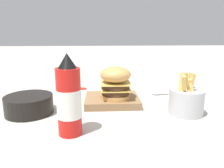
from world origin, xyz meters
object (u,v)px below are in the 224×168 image
at_px(fries_basket, 186,101).
at_px(serving_board, 112,100).
at_px(burger, 115,82).
at_px(ketchup_bottle, 69,99).
at_px(side_bowl, 29,104).
at_px(spoon, 163,94).

bearing_deg(fries_basket, serving_board, -26.54).
bearing_deg(burger, fries_basket, 155.38).
xyz_separation_m(burger, ketchup_bottle, (0.14, 0.23, 0.01)).
height_order(burger, fries_basket, same).
distance_m(serving_board, burger, 0.08).
height_order(burger, ketchup_bottle, ketchup_bottle).
xyz_separation_m(serving_board, burger, (-0.01, 0.02, 0.07)).
relative_size(side_bowl, spoon, 1.01).
bearing_deg(spoon, side_bowl, 27.48).
bearing_deg(side_bowl, serving_board, -163.55).
distance_m(serving_board, ketchup_bottle, 0.29).
distance_m(ketchup_bottle, side_bowl, 0.23).
distance_m(side_bowl, spoon, 0.54).
bearing_deg(spoon, fries_basket, 101.36).
bearing_deg(side_bowl, spoon, -160.16).
xyz_separation_m(ketchup_bottle, spoon, (-0.35, -0.34, -0.09)).
bearing_deg(serving_board, burger, 127.65).
bearing_deg(ketchup_bottle, burger, -121.35).
xyz_separation_m(ketchup_bottle, fries_basket, (-0.36, -0.12, -0.05)).
height_order(serving_board, side_bowl, side_bowl).
bearing_deg(ketchup_bottle, spoon, -135.77).
relative_size(burger, fries_basket, 0.82).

